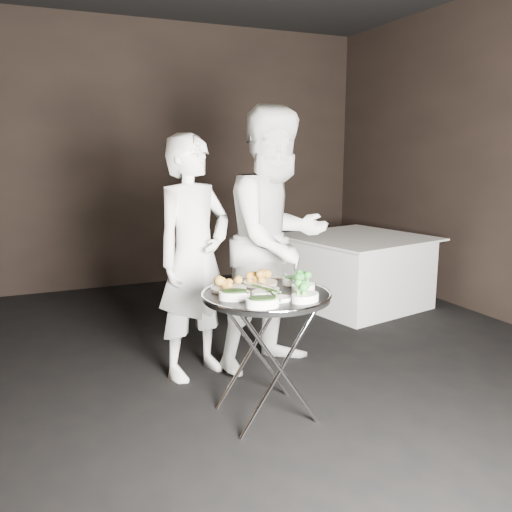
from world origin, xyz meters
name	(u,v)px	position (x,y,z in m)	size (l,w,h in m)	color
floor	(228,420)	(0.00, 0.00, -0.03)	(6.00, 7.00, 0.05)	black
wall_back	(117,156)	(0.00, 3.52, 1.50)	(6.00, 0.05, 3.00)	black
tray_stand	(266,350)	(0.22, -0.07, 0.42)	(0.50, 0.43, 0.74)	silver
serving_tray	(266,295)	(0.22, -0.07, 0.75)	(0.75, 0.75, 0.04)	black
potato_plate_a	(229,285)	(0.04, 0.08, 0.79)	(0.21, 0.21, 0.08)	beige
potato_plate_b	(260,279)	(0.27, 0.13, 0.79)	(0.22, 0.22, 0.08)	beige
greens_bowl	(292,279)	(0.45, 0.06, 0.79)	(0.12, 0.12, 0.07)	white
asparagus_plate_a	(266,290)	(0.22, -0.07, 0.78)	(0.23, 0.17, 0.04)	white
asparagus_plate_b	(274,298)	(0.19, -0.23, 0.78)	(0.22, 0.14, 0.04)	white
spinach_bowl_a	(234,294)	(0.00, -0.12, 0.79)	(0.20, 0.17, 0.07)	white
spinach_bowl_b	(262,301)	(0.08, -0.32, 0.79)	(0.20, 0.15, 0.07)	white
broccoli_bowl_a	(303,286)	(0.44, -0.11, 0.79)	(0.19, 0.17, 0.07)	white
broccoli_bowl_b	(305,296)	(0.34, -0.31, 0.79)	(0.20, 0.17, 0.07)	white
serving_utensils	(264,282)	(0.23, 0.00, 0.81)	(0.57, 0.41, 0.01)	silver
waiter_left	(194,258)	(0.02, 0.70, 0.84)	(0.61, 0.40, 1.68)	silver
waiter_right	(277,240)	(0.62, 0.61, 0.94)	(0.91, 0.71, 1.87)	silver
dining_table	(357,271)	(2.04, 1.70, 0.36)	(1.25, 1.25, 0.71)	silver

